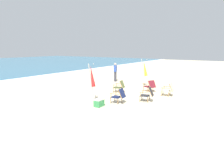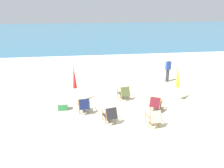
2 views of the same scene
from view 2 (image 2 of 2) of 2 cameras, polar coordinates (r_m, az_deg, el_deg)
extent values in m
plane|color=beige|center=(11.23, 4.65, -7.12)|extent=(80.00, 80.00, 0.00)
cube|color=teal|center=(42.94, -4.86, 13.39)|extent=(80.00, 40.00, 0.10)
cube|color=white|center=(22.97, -2.00, 7.38)|extent=(80.00, 1.10, 0.06)
cube|color=maroon|center=(11.49, 11.42, -5.04)|extent=(0.68, 0.67, 0.04)
cube|color=maroon|center=(11.06, 11.18, -4.74)|extent=(0.57, 0.48, 0.47)
cylinder|color=olive|center=(11.78, 10.41, -5.16)|extent=(0.04, 0.04, 0.32)
cylinder|color=olive|center=(11.73, 12.67, -5.46)|extent=(0.04, 0.04, 0.32)
cylinder|color=olive|center=(11.40, 10.01, -6.05)|extent=(0.04, 0.04, 0.32)
cylinder|color=olive|center=(11.34, 12.35, -6.37)|extent=(0.04, 0.04, 0.32)
cube|color=olive|center=(11.42, 10.09, -3.89)|extent=(0.28, 0.48, 0.02)
cylinder|color=olive|center=(11.63, 10.23, -4.03)|extent=(0.04, 0.04, 0.22)
cube|color=olive|center=(11.35, 12.87, -4.26)|extent=(0.28, 0.48, 0.02)
cylinder|color=olive|center=(11.56, 12.96, -4.39)|extent=(0.04, 0.04, 0.22)
cylinder|color=olive|center=(11.10, 9.88, -4.57)|extent=(0.17, 0.27, 0.47)
cylinder|color=olive|center=(11.03, 12.48, -4.92)|extent=(0.17, 0.27, 0.47)
cube|color=#515B33|center=(12.54, 2.86, -2.43)|extent=(0.61, 0.58, 0.04)
cube|color=#515B33|center=(12.16, 3.50, -1.95)|extent=(0.53, 0.33, 0.50)
cylinder|color=olive|center=(12.70, 1.49, -2.89)|extent=(0.04, 0.04, 0.32)
cylinder|color=olive|center=(12.87, 3.42, -2.60)|extent=(0.04, 0.04, 0.32)
cylinder|color=olive|center=(12.33, 2.24, -3.63)|extent=(0.04, 0.04, 0.32)
cylinder|color=olive|center=(12.51, 4.22, -3.32)|extent=(0.04, 0.04, 0.32)
cube|color=olive|center=(12.33, 1.71, -1.70)|extent=(0.15, 0.52, 0.02)
cylinder|color=olive|center=(12.54, 1.38, -1.87)|extent=(0.04, 0.04, 0.22)
cube|color=olive|center=(12.54, 4.08, -1.36)|extent=(0.15, 0.52, 0.02)
cylinder|color=olive|center=(12.74, 3.72, -1.53)|extent=(0.04, 0.04, 0.22)
cylinder|color=olive|center=(12.06, 2.39, -2.11)|extent=(0.09, 0.23, 0.50)
cylinder|color=olive|center=(12.26, 4.59, -1.79)|extent=(0.09, 0.23, 0.50)
cube|color=#28282D|center=(10.18, -0.79, -8.08)|extent=(0.61, 0.58, 0.04)
cube|color=#28282D|center=(9.78, -0.11, -7.75)|extent=(0.54, 0.35, 0.49)
cylinder|color=olive|center=(10.37, -2.42, -8.53)|extent=(0.04, 0.04, 0.32)
cylinder|color=olive|center=(10.51, 0.03, -8.11)|extent=(0.04, 0.04, 0.32)
cylinder|color=olive|center=(10.01, -1.64, -9.65)|extent=(0.04, 0.04, 0.32)
cylinder|color=olive|center=(10.15, 0.89, -9.19)|extent=(0.04, 0.04, 0.32)
cube|color=olive|center=(9.98, -2.29, -7.28)|extent=(0.15, 0.52, 0.02)
cylinder|color=olive|center=(10.19, -2.61, -7.36)|extent=(0.04, 0.04, 0.22)
cube|color=olive|center=(10.15, 0.74, -6.77)|extent=(0.15, 0.52, 0.02)
cylinder|color=olive|center=(10.35, 0.36, -6.87)|extent=(0.04, 0.04, 0.22)
cylinder|color=olive|center=(9.71, -1.54, -8.00)|extent=(0.09, 0.25, 0.49)
cylinder|color=olive|center=(9.86, 1.29, -7.51)|extent=(0.09, 0.25, 0.49)
cube|color=beige|center=(10.08, 10.46, -8.74)|extent=(0.57, 0.54, 0.04)
cube|color=beige|center=(9.70, 11.37, -8.41)|extent=(0.52, 0.28, 0.50)
cylinder|color=olive|center=(10.25, 8.69, -9.15)|extent=(0.04, 0.04, 0.32)
cylinder|color=olive|center=(10.42, 11.10, -8.77)|extent=(0.04, 0.04, 0.32)
cylinder|color=olive|center=(9.91, 9.66, -10.32)|extent=(0.04, 0.04, 0.32)
cylinder|color=olive|center=(10.09, 12.13, -9.90)|extent=(0.04, 0.04, 0.32)
cube|color=olive|center=(9.86, 9.09, -7.91)|extent=(0.10, 0.53, 0.02)
cylinder|color=olive|center=(10.06, 8.63, -7.98)|extent=(0.04, 0.04, 0.22)
cube|color=olive|center=(10.08, 12.04, -7.46)|extent=(0.10, 0.53, 0.02)
cylinder|color=olive|center=(10.28, 11.54, -7.54)|extent=(0.04, 0.04, 0.22)
cylinder|color=olive|center=(9.60, 9.98, -8.63)|extent=(0.07, 0.24, 0.50)
cylinder|color=olive|center=(9.81, 12.73, -8.20)|extent=(0.07, 0.24, 0.50)
cube|color=#19234C|center=(11.14, -7.38, -5.62)|extent=(0.56, 0.52, 0.04)
cube|color=#19234C|center=(10.73, -7.26, -5.28)|extent=(0.51, 0.29, 0.49)
cylinder|color=olive|center=(11.39, -8.62, -5.97)|extent=(0.04, 0.04, 0.32)
cylinder|color=olive|center=(11.42, -6.27, -5.78)|extent=(0.04, 0.04, 0.32)
cylinder|color=olive|center=(11.01, -8.45, -6.95)|extent=(0.04, 0.04, 0.32)
cylinder|color=olive|center=(11.04, -6.02, -6.74)|extent=(0.04, 0.04, 0.32)
cube|color=olive|center=(11.02, -8.87, -4.75)|extent=(0.08, 0.53, 0.02)
cylinder|color=olive|center=(11.23, -8.91, -4.86)|extent=(0.04, 0.04, 0.22)
cube|color=olive|center=(11.05, -5.97, -4.51)|extent=(0.08, 0.53, 0.02)
cylinder|color=olive|center=(11.27, -6.06, -4.63)|extent=(0.04, 0.04, 0.22)
cylinder|color=olive|center=(10.71, -8.62, -5.39)|extent=(0.06, 0.25, 0.49)
cylinder|color=olive|center=(10.75, -5.90, -5.16)|extent=(0.06, 0.25, 0.49)
cylinder|color=#B7B2A8|center=(12.63, 16.46, 0.36)|extent=(0.15, 0.44, 2.07)
cone|color=yellow|center=(12.46, 16.81, 1.81)|extent=(0.32, 0.47, 1.18)
sphere|color=#B7B2A8|center=(12.18, 17.50, 4.62)|extent=(0.06, 0.06, 0.06)
cylinder|color=#B7B2A8|center=(12.11, -9.74, 0.11)|extent=(0.09, 0.37, 2.08)
cone|color=red|center=(11.94, -9.81, 1.65)|extent=(0.27, 0.42, 1.18)
sphere|color=#B7B2A8|center=(11.65, -9.96, 4.64)|extent=(0.06, 0.06, 0.06)
cylinder|color=#383842|center=(15.73, 14.26, 2.16)|extent=(0.22, 0.22, 0.86)
cube|color=#2D4CA5|center=(15.53, 14.48, 4.65)|extent=(0.38, 0.29, 0.56)
sphere|color=beige|center=(15.43, 14.61, 6.04)|extent=(0.20, 0.20, 0.20)
cube|color=#338C4C|center=(11.58, -12.70, -5.75)|extent=(0.48, 0.34, 0.34)
cube|color=white|center=(11.50, -12.78, -4.85)|extent=(0.49, 0.35, 0.06)
camera|label=1|loc=(10.22, -67.89, -5.55)|focal=32.00mm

